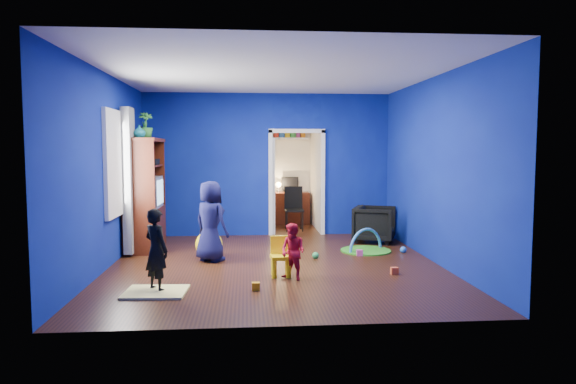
{
  "coord_description": "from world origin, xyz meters",
  "views": [
    {
      "loc": [
        -0.43,
        -7.74,
        1.77
      ],
      "look_at": [
        0.23,
        0.4,
        1.09
      ],
      "focal_mm": 32.0,
      "sensor_mm": 36.0,
      "label": 1
    }
  ],
  "objects": [
    {
      "name": "book_shelf",
      "position": [
        0.6,
        4.37,
        2.02
      ],
      "size": [
        0.88,
        0.24,
        0.04
      ],
      "primitive_type": "cube",
      "color": "white",
      "rests_on": "study_desk"
    },
    {
      "name": "floor",
      "position": [
        0.0,
        0.0,
        0.0
      ],
      "size": [
        5.0,
        5.5,
        0.01
      ],
      "primitive_type": "cube",
      "color": "black",
      "rests_on": "ground"
    },
    {
      "name": "wall_back",
      "position": [
        0.0,
        2.75,
        1.45
      ],
      "size": [
        5.0,
        0.02,
        2.9
      ],
      "primitive_type": "cube",
      "color": "navy",
      "rests_on": "floor"
    },
    {
      "name": "ceiling",
      "position": [
        0.0,
        0.0,
        2.9
      ],
      "size": [
        5.0,
        5.5,
        0.01
      ],
      "primitive_type": "cube",
      "color": "white",
      "rests_on": "wall_back"
    },
    {
      "name": "wall_right",
      "position": [
        2.5,
        0.0,
        1.45
      ],
      "size": [
        0.02,
        5.5,
        2.9
      ],
      "primitive_type": "cube",
      "color": "navy",
      "rests_on": "floor"
    },
    {
      "name": "play_mat",
      "position": [
        1.63,
        0.92,
        0.01
      ],
      "size": [
        0.87,
        0.87,
        0.02
      ],
      "primitive_type": "cylinder",
      "color": "#4DAA26",
      "rests_on": "floor"
    },
    {
      "name": "toy_3",
      "position": [
        0.68,
        0.39,
        0.06
      ],
      "size": [
        0.11,
        0.11,
        0.11
      ],
      "primitive_type": "sphere",
      "color": "green",
      "rests_on": "floor"
    },
    {
      "name": "doorway",
      "position": [
        0.6,
        2.75,
        1.05
      ],
      "size": [
        1.16,
        0.1,
        2.1
      ],
      "primitive_type": "cube",
      "color": "white",
      "rests_on": "floor"
    },
    {
      "name": "study_desk",
      "position": [
        0.6,
        4.26,
        0.38
      ],
      "size": [
        0.88,
        0.44,
        0.75
      ],
      "primitive_type": "cube",
      "color": "#3D140A",
      "rests_on": "floor"
    },
    {
      "name": "crt_tv",
      "position": [
        -2.18,
        1.37,
        1.02
      ],
      "size": [
        0.46,
        0.7,
        0.54
      ],
      "primitive_type": "cube",
      "color": "silver",
      "rests_on": "tv_armoire"
    },
    {
      "name": "tv_armoire",
      "position": [
        -2.22,
        1.37,
        0.98
      ],
      "size": [
        0.58,
        1.14,
        1.96
      ],
      "primitive_type": "cube",
      "color": "#380F09",
      "rests_on": "floor"
    },
    {
      "name": "potted_plant",
      "position": [
        -2.22,
        1.59,
        2.19
      ],
      "size": [
        0.34,
        0.34,
        0.47
      ],
      "primitive_type": "imported",
      "rotation": [
        0.0,
        0.0,
        0.41
      ],
      "color": "#2F8331",
      "rests_on": "tv_armoire"
    },
    {
      "name": "desk_lamp",
      "position": [
        0.32,
        4.32,
        0.93
      ],
      "size": [
        0.14,
        0.14,
        0.14
      ],
      "primitive_type": "sphere",
      "color": "#FFD88C",
      "rests_on": "study_desk"
    },
    {
      "name": "toy_4",
      "position": [
        1.44,
        0.55,
        0.05
      ],
      "size": [
        0.1,
        0.08,
        0.1
      ],
      "primitive_type": "cube",
      "color": "#DF53A2",
      "rests_on": "floor"
    },
    {
      "name": "wall_left",
      "position": [
        -2.5,
        0.0,
        1.45
      ],
      "size": [
        0.02,
        5.5,
        2.9
      ],
      "primitive_type": "cube",
      "color": "navy",
      "rests_on": "floor"
    },
    {
      "name": "folding_chair",
      "position": [
        0.6,
        3.3,
        0.46
      ],
      "size": [
        0.4,
        0.4,
        0.92
      ],
      "primitive_type": "cube",
      "color": "black",
      "rests_on": "floor"
    },
    {
      "name": "desk_monitor",
      "position": [
        0.6,
        4.38,
        0.95
      ],
      "size": [
        0.4,
        0.05,
        0.32
      ],
      "primitive_type": "cube",
      "color": "black",
      "rests_on": "study_desk"
    },
    {
      "name": "alcove",
      "position": [
        0.6,
        3.62,
        1.25
      ],
      "size": [
        1.0,
        1.75,
        2.5
      ],
      "primitive_type": null,
      "color": "silver",
      "rests_on": "floor"
    },
    {
      "name": "toddler_red",
      "position": [
        0.19,
        -0.92,
        0.39
      ],
      "size": [
        0.47,
        0.47,
        0.77
      ],
      "primitive_type": "imported",
      "rotation": [
        0.0,
        0.0,
        -0.74
      ],
      "color": "red",
      "rests_on": "floor"
    },
    {
      "name": "yellow_blanket",
      "position": [
        -1.56,
        -1.44,
        0.01
      ],
      "size": [
        0.79,
        0.65,
        0.03
      ],
      "primitive_type": "cube",
      "rotation": [
        0.0,
        0.0,
        -0.06
      ],
      "color": "#F2E07A",
      "rests_on": "floor"
    },
    {
      "name": "window_left",
      "position": [
        -2.48,
        0.35,
        1.55
      ],
      "size": [
        0.03,
        0.95,
        1.55
      ],
      "primitive_type": "cube",
      "color": "white",
      "rests_on": "wall_left"
    },
    {
      "name": "child_black",
      "position": [
        -1.56,
        -1.34,
        0.52
      ],
      "size": [
        0.45,
        0.44,
        1.04
      ],
      "primitive_type": "imported",
      "rotation": [
        0.0,
        0.0,
        2.37
      ],
      "color": "black",
      "rests_on": "floor"
    },
    {
      "name": "vase",
      "position": [
        -2.22,
        1.07,
        2.07
      ],
      "size": [
        0.21,
        0.21,
        0.21
      ],
      "primitive_type": "imported",
      "rotation": [
        0.0,
        0.0,
        -0.03
      ],
      "color": "#0C5666",
      "rests_on": "tv_armoire"
    },
    {
      "name": "wall_front",
      "position": [
        0.0,
        -2.75,
        1.45
      ],
      "size": [
        5.0,
        0.02,
        2.9
      ],
      "primitive_type": "cube",
      "color": "navy",
      "rests_on": "floor"
    },
    {
      "name": "hopper_ball",
      "position": [
        -1.05,
        0.59,
        0.22
      ],
      "size": [
        0.44,
        0.44,
        0.44
      ],
      "primitive_type": "sphere",
      "color": "yellow",
      "rests_on": "floor"
    },
    {
      "name": "kid_chair",
      "position": [
        0.04,
        -0.72,
        0.25
      ],
      "size": [
        0.3,
        0.3,
        0.5
      ],
      "primitive_type": "cube",
      "rotation": [
        0.0,
        0.0,
        0.07
      ],
      "color": "yellow",
      "rests_on": "floor"
    },
    {
      "name": "armchair",
      "position": [
        2.0,
        1.78,
        0.34
      ],
      "size": [
        0.98,
        0.96,
        0.69
      ],
      "primitive_type": "imported",
      "rotation": [
        0.0,
        0.0,
        1.19
      ],
      "color": "black",
      "rests_on": "floor"
    },
    {
      "name": "toy_1",
      "position": [
        2.24,
        0.74,
        0.06
      ],
      "size": [
        0.11,
        0.11,
        0.11
      ],
      "primitive_type": "sphere",
      "color": "blue",
      "rests_on": "floor"
    },
    {
      "name": "toy_2",
      "position": [
        -0.32,
        -1.41,
        0.05
      ],
      "size": [
        0.1,
        0.08,
        0.1
      ],
      "primitive_type": "cube",
      "color": "orange",
      "rests_on": "floor"
    },
    {
      "name": "child_navy",
      "position": [
        -1.0,
        0.34,
        0.64
      ],
      "size": [
        0.74,
        0.71,
        1.27
      ],
      "primitive_type": "imported",
      "rotation": [
        0.0,
        0.0,
        2.42
      ],
      "color": "#0E1836",
      "rests_on": "floor"
    },
    {
      "name": "toy_0",
      "position": [
        1.65,
        -0.74,
        0.05
      ],
      "size": [
        0.1,
        0.08,
        0.1
      ],
      "primitive_type": "cube",
      "color": "#DA4D24",
      "rests_on": "floor"
    },
    {
      "name": "toy_arch",
      "position": [
        1.63,
        0.92,
        0.02
      ],
      "size": [
        0.69,
        0.46,
        0.78
      ],
      "primitive_type": "torus",
      "rotation": [
        1.57,
        0.0,
        0.56
      ],
      "color": "#3F8CD8",
      "rests_on": "floor"
    },
    {
      "name": "curtain",
      "position": [
        -2.37,
        0.9,
        1.25
      ],
      "size": [
        0.14,
        0.42,
        2.4
      ],
      "primitive_type": "cube",
      "color": "slate",
      "rests_on": "floor"
    }
  ]
}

